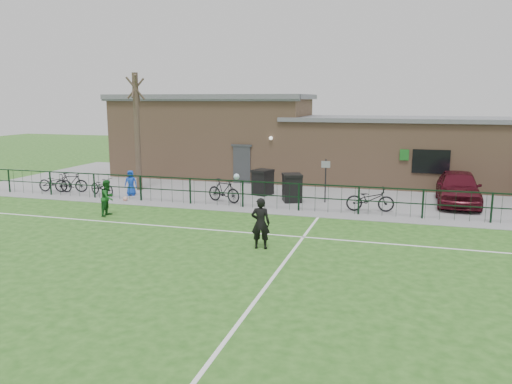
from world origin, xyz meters
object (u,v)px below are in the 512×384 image
(bicycle_d, at_px, (224,191))
(outfield_player, at_px, (108,198))
(bicycle_e, at_px, (370,199))
(wheelie_bin_right, at_px, (292,189))
(wheelie_bin_left, at_px, (263,183))
(ball_ground, at_px, (125,199))
(sign_post, at_px, (325,181))
(car_maroon, at_px, (458,188))
(bicycle_a, at_px, (55,182))
(spectator_child, at_px, (131,183))
(bicycle_b, at_px, (71,183))
(bicycle_c, at_px, (102,186))
(bare_tree, at_px, (137,132))

(bicycle_d, height_order, outfield_player, outfield_player)
(bicycle_e, bearing_deg, wheelie_bin_right, 65.40)
(wheelie_bin_left, relative_size, bicycle_e, 0.59)
(wheelie_bin_left, xyz_separation_m, ball_ground, (-5.74, -3.28, -0.49))
(sign_post, relative_size, car_maroon, 0.44)
(bicycle_a, bearing_deg, spectator_child, -91.95)
(wheelie_bin_right, xyz_separation_m, sign_post, (1.49, 0.24, 0.40))
(car_maroon, xyz_separation_m, spectator_child, (-15.18, -2.31, -0.15))
(bicycle_b, bearing_deg, car_maroon, -100.20)
(bicycle_c, xyz_separation_m, ball_ground, (1.83, -0.91, -0.35))
(wheelie_bin_left, relative_size, car_maroon, 0.26)
(bicycle_a, distance_m, bicycle_b, 0.85)
(wheelie_bin_left, relative_size, sign_post, 0.58)
(bicycle_e, bearing_deg, ball_ground, 86.78)
(bicycle_a, relative_size, bicycle_c, 1.11)
(bicycle_d, height_order, spectator_child, spectator_child)
(bicycle_b, height_order, bicycle_c, bicycle_b)
(wheelie_bin_left, bearing_deg, outfield_player, -109.52)
(wheelie_bin_right, xyz_separation_m, spectator_child, (-7.91, -0.78, 0.02))
(bare_tree, relative_size, ball_ground, 27.23)
(wheelie_bin_left, relative_size, ball_ground, 5.29)
(wheelie_bin_right, xyz_separation_m, bicycle_b, (-11.27, -0.90, -0.10))
(bicycle_c, distance_m, spectator_child, 1.46)
(sign_post, bearing_deg, bare_tree, 177.07)
(wheelie_bin_left, bearing_deg, bicycle_c, -143.47)
(wheelie_bin_right, xyz_separation_m, car_maroon, (7.27, 1.53, 0.16))
(bicycle_a, relative_size, spectator_child, 1.49)
(bicycle_e, distance_m, ball_ground, 11.14)
(bicycle_a, xyz_separation_m, bicycle_e, (15.71, -0.04, 0.04))
(bicycle_d, distance_m, ball_ground, 4.66)
(car_maroon, height_order, bicycle_d, car_maroon)
(bare_tree, height_order, wheelie_bin_right, bare_tree)
(car_maroon, bearing_deg, spectator_child, -169.79)
(bicycle_e, bearing_deg, outfield_player, 101.92)
(bicycle_d, relative_size, bicycle_e, 0.90)
(sign_post, distance_m, bicycle_e, 2.52)
(wheelie_bin_right, bearing_deg, bicycle_b, 162.09)
(bicycle_a, xyz_separation_m, bicycle_d, (9.15, -0.00, 0.05))
(car_maroon, bearing_deg, sign_post, -165.93)
(sign_post, bearing_deg, ball_ground, -165.81)
(sign_post, xyz_separation_m, outfield_player, (-8.09, -5.04, -0.28))
(bicycle_d, bearing_deg, wheelie_bin_left, -9.14)
(wheelie_bin_left, distance_m, wheelie_bin_right, 2.16)
(ball_ground, bearing_deg, sign_post, 14.19)
(bare_tree, xyz_separation_m, car_maroon, (15.59, 0.78, -2.21))
(wheelie_bin_right, height_order, sign_post, sign_post)
(bicycle_a, relative_size, bicycle_e, 0.93)
(bicycle_a, relative_size, bicycle_d, 1.03)
(sign_post, relative_size, outfield_player, 1.36)
(bare_tree, distance_m, bicycle_b, 4.19)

